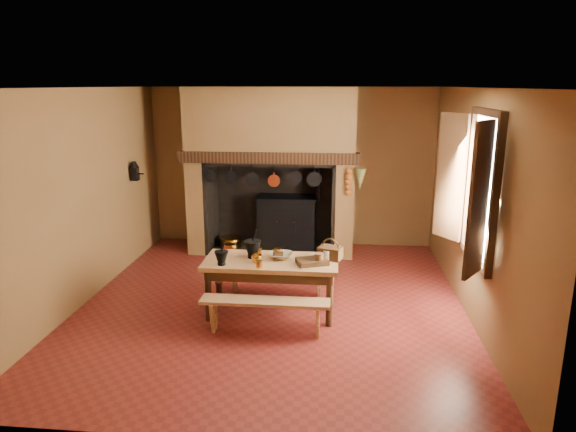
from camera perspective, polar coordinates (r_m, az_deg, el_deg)
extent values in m
plane|color=maroon|center=(6.96, -1.72, -9.66)|extent=(5.50, 5.50, 0.00)
plane|color=silver|center=(6.35, -1.92, 14.07)|extent=(5.50, 5.50, 0.00)
cube|color=brown|center=(9.20, 0.40, 5.43)|extent=(5.00, 0.02, 2.80)
cube|color=brown|center=(7.27, -21.78, 1.97)|extent=(0.02, 5.50, 2.80)
cube|color=brown|center=(6.67, 20.00, 1.10)|extent=(0.02, 5.50, 2.80)
cube|color=brown|center=(3.92, -7.03, -7.22)|extent=(5.00, 0.02, 2.80)
cube|color=brown|center=(9.04, -9.74, 5.05)|extent=(0.30, 0.90, 2.80)
cube|color=brown|center=(8.72, 6.38, 4.84)|extent=(0.30, 0.90, 2.80)
cube|color=brown|center=(8.69, -1.87, 10.20)|extent=(2.20, 0.90, 1.20)
cube|color=#321A0E|center=(8.35, -2.20, 6.51)|extent=(2.95, 0.22, 0.18)
cube|color=black|center=(9.31, -1.46, 1.77)|extent=(2.20, 0.06, 1.60)
cube|color=black|center=(9.12, -1.76, -3.65)|extent=(2.20, 0.90, 0.02)
cube|color=black|center=(9.11, -0.10, -0.78)|extent=(1.00, 0.50, 0.90)
cube|color=black|center=(8.98, -0.11, 2.09)|extent=(1.04, 0.54, 0.04)
cube|color=black|center=(8.83, -0.27, -0.59)|extent=(0.35, 0.02, 0.45)
cylinder|color=black|center=(8.90, 3.44, 4.11)|extent=(0.10, 0.10, 0.70)
cylinder|color=#BB822B|center=(8.83, -1.25, -0.60)|extent=(0.03, 0.03, 0.03)
cylinder|color=#BB822B|center=(8.80, 0.69, -0.65)|extent=(0.03, 0.03, 0.03)
cylinder|color=#BB822B|center=(9.22, -6.40, -2.96)|extent=(0.40, 0.40, 0.20)
cylinder|color=#BB822B|center=(8.98, -6.41, -3.50)|extent=(0.34, 0.34, 0.18)
cube|color=black|center=(9.36, -7.47, -2.85)|extent=(0.18, 0.18, 0.16)
cone|color=brown|center=(8.23, 8.01, 4.07)|extent=(0.20, 0.20, 0.35)
cube|color=white|center=(6.23, 20.93, 2.94)|extent=(0.02, 1.00, 1.60)
cube|color=#331D10|center=(6.12, 21.37, 10.67)|extent=(0.08, 1.16, 0.08)
cube|color=#331D10|center=(6.43, 20.01, -4.40)|extent=(0.08, 1.16, 0.08)
cube|color=#331D10|center=(5.53, 20.42, 1.63)|extent=(0.29, 0.39, 1.60)
cube|color=#331D10|center=(6.83, 17.62, 4.15)|extent=(0.29, 0.39, 1.60)
cube|color=black|center=(8.61, -16.68, 4.53)|extent=(0.12, 0.12, 0.22)
cone|color=black|center=(8.58, -16.75, 5.52)|extent=(0.16, 0.16, 0.10)
cylinder|color=black|center=(8.57, -16.12, 4.54)|extent=(0.12, 0.02, 0.02)
cube|color=tan|center=(6.41, -1.91, -5.14)|extent=(1.66, 0.74, 0.06)
cube|color=#331D10|center=(6.44, -1.90, -5.91)|extent=(1.55, 0.63, 0.13)
cylinder|color=#331D10|center=(6.42, -8.83, -8.72)|extent=(0.08, 0.08, 0.66)
cylinder|color=#331D10|center=(6.24, 4.62, -9.31)|extent=(0.08, 0.08, 0.66)
cylinder|color=#331D10|center=(6.92, -7.70, -6.94)|extent=(0.08, 0.08, 0.66)
cylinder|color=#331D10|center=(6.75, 4.72, -7.43)|extent=(0.08, 0.08, 0.66)
cube|color=tan|center=(6.01, -2.57, -9.46)|extent=(1.50, 0.26, 0.04)
cube|color=tan|center=(7.06, -1.26, -5.89)|extent=(1.44, 0.25, 0.04)
cylinder|color=black|center=(6.49, -3.94, -4.47)|extent=(0.13, 0.13, 0.04)
cone|color=black|center=(6.46, -3.96, -3.55)|extent=(0.22, 0.22, 0.18)
cylinder|color=black|center=(6.41, -3.76, -2.25)|extent=(0.09, 0.06, 0.18)
cylinder|color=black|center=(6.28, -7.38, -5.27)|extent=(0.10, 0.10, 0.03)
cone|color=black|center=(6.25, -7.40, -4.53)|extent=(0.17, 0.17, 0.14)
cylinder|color=black|center=(6.21, -7.26, -3.48)|extent=(0.07, 0.04, 0.14)
cube|color=#331D10|center=(6.40, -1.13, -4.36)|extent=(0.14, 0.14, 0.12)
cylinder|color=#BB822B|center=(6.37, -1.13, -3.74)|extent=(0.09, 0.09, 0.03)
cylinder|color=black|center=(6.36, -0.70, -3.47)|extent=(0.10, 0.04, 0.03)
cylinder|color=#BB822B|center=(6.13, -3.22, -5.37)|extent=(0.08, 0.08, 0.09)
cylinder|color=#BB822B|center=(6.58, -3.32, -3.91)|extent=(0.09, 0.09, 0.10)
imported|color=#AFAD86|center=(6.45, -0.77, -4.41)|extent=(0.29, 0.29, 0.07)
cylinder|color=brown|center=(6.23, 3.46, -4.77)|extent=(0.14, 0.14, 0.14)
cylinder|color=beige|center=(6.35, 4.28, -4.47)|extent=(0.10, 0.10, 0.13)
cube|color=#432814|center=(6.43, 4.71, -4.10)|extent=(0.33, 0.28, 0.16)
torus|color=#432814|center=(6.41, 4.72, -3.44)|extent=(0.22, 0.09, 0.22)
cube|color=#331D10|center=(6.26, 2.70, -5.06)|extent=(0.43, 0.37, 0.06)
imported|color=#BB822B|center=(6.29, -3.48, -4.77)|extent=(0.15, 0.15, 0.10)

